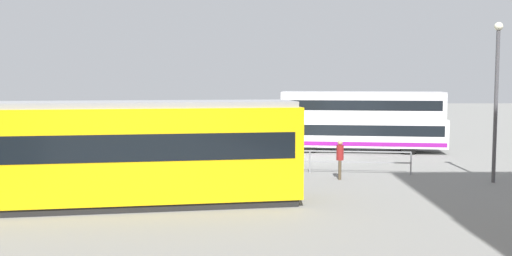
# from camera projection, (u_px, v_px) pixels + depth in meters

# --- Properties ---
(ground_plane) EXTENTS (160.00, 160.00, 0.00)m
(ground_plane) POSITION_uv_depth(u_px,v_px,m) (311.00, 158.00, 31.84)
(ground_plane) COLOR slate
(double_decker_bus) EXTENTS (10.27, 3.67, 3.69)m
(double_decker_bus) POSITION_uv_depth(u_px,v_px,m) (361.00, 121.00, 34.74)
(double_decker_bus) COLOR white
(double_decker_bus) RESTS_ON ground
(tram_yellow) EXTENTS (15.80, 5.35, 3.64)m
(tram_yellow) POSITION_uv_depth(u_px,v_px,m) (74.00, 153.00, 19.31)
(tram_yellow) COLOR #E5B70C
(tram_yellow) RESTS_ON ground
(pedestrian_near_railing) EXTENTS (0.45, 0.45, 1.69)m
(pedestrian_near_railing) POSITION_uv_depth(u_px,v_px,m) (259.00, 152.00, 27.06)
(pedestrian_near_railing) COLOR #33384C
(pedestrian_near_railing) RESTS_ON ground
(pedestrian_crossing) EXTENTS (0.36, 0.36, 1.75)m
(pedestrian_crossing) POSITION_uv_depth(u_px,v_px,m) (340.00, 157.00, 24.93)
(pedestrian_crossing) COLOR #4C3F2D
(pedestrian_crossing) RESTS_ON ground
(pedestrian_railing) EXTENTS (9.38, 0.99, 1.08)m
(pedestrian_railing) POSITION_uv_depth(u_px,v_px,m) (310.00, 157.00, 26.69)
(pedestrian_railing) COLOR gray
(pedestrian_railing) RESTS_ON ground
(info_sign) EXTENTS (0.93, 0.32, 2.31)m
(info_sign) POSITION_uv_depth(u_px,v_px,m) (208.00, 138.00, 27.46)
(info_sign) COLOR slate
(info_sign) RESTS_ON ground
(street_lamp) EXTENTS (0.36, 0.36, 6.81)m
(street_lamp) POSITION_uv_depth(u_px,v_px,m) (496.00, 90.00, 23.91)
(street_lamp) COLOR #4C4C51
(street_lamp) RESTS_ON ground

